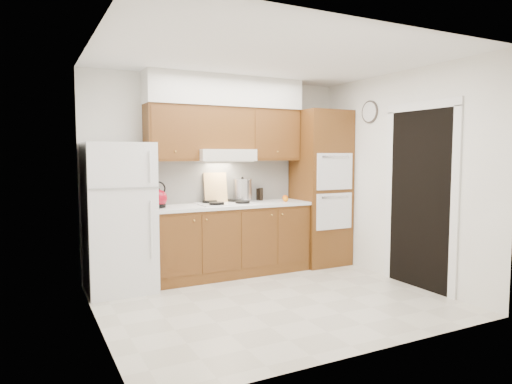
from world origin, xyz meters
TOP-DOWN VIEW (x-y plane):
  - floor at (0.00, 0.00)m, footprint 3.60×3.60m
  - ceiling at (0.00, 0.00)m, footprint 3.60×3.60m
  - wall_back at (0.00, 1.50)m, footprint 3.60×0.02m
  - wall_left at (-1.80, 0.00)m, footprint 0.02×3.00m
  - wall_right at (1.80, 0.00)m, footprint 0.02×3.00m
  - fridge at (-1.41, 1.14)m, footprint 0.75×0.72m
  - base_cabinets at (0.02, 1.20)m, footprint 2.11×0.60m
  - countertop at (0.03, 1.19)m, footprint 2.13×0.62m
  - backsplash at (0.02, 1.49)m, footprint 2.11×0.03m
  - oven_cabinet at (1.44, 1.18)m, footprint 0.70×0.65m
  - upper_cab_left at (-0.71, 1.33)m, footprint 0.63×0.33m
  - upper_cab_right at (0.72, 1.33)m, footprint 0.73×0.33m
  - range_hood at (-0.02, 1.27)m, footprint 0.75×0.45m
  - upper_cab_over_hood at (-0.02, 1.33)m, footprint 0.75×0.33m
  - soffit at (0.03, 1.32)m, footprint 2.13×0.36m
  - cooktop at (-0.02, 1.21)m, footprint 0.74×0.50m
  - doorway at (1.79, -0.35)m, footprint 0.02×0.90m
  - wall_clock at (1.79, 0.55)m, footprint 0.02×0.30m
  - kettle at (-0.93, 1.17)m, footprint 0.24×0.24m
  - cutting_board at (-0.10, 1.39)m, footprint 0.32×0.14m
  - stock_pot at (0.29, 1.37)m, footprint 0.33×0.33m
  - condiment_a at (0.33, 1.40)m, footprint 0.07×0.07m
  - condiment_b at (0.57, 1.45)m, footprint 0.05×0.05m
  - condiment_c at (0.58, 1.39)m, footprint 0.07×0.07m
  - orange_near at (0.80, 1.08)m, footprint 0.07×0.07m
  - orange_far at (0.86, 1.19)m, footprint 0.10×0.10m

SIDE VIEW (x-z plane):
  - floor at x=0.00m, z-range 0.00..0.00m
  - base_cabinets at x=0.02m, z-range 0.00..0.90m
  - fridge at x=-1.41m, z-range 0.00..1.72m
  - countertop at x=0.03m, z-range 0.90..0.94m
  - cooktop at x=-0.02m, z-range 0.94..0.95m
  - orange_near at x=0.80m, z-range 0.94..1.01m
  - orange_far at x=0.86m, z-range 0.94..1.02m
  - condiment_b at x=0.57m, z-range 0.94..1.11m
  - condiment_c at x=0.58m, z-range 0.94..1.12m
  - condiment_a at x=0.33m, z-range 0.94..1.14m
  - doorway at x=1.79m, z-range 0.00..2.10m
  - kettle at x=-0.93m, z-range 0.95..1.16m
  - oven_cabinet at x=1.44m, z-range 0.00..2.20m
  - stock_pot at x=0.29m, z-range 0.97..1.24m
  - cutting_board at x=-0.10m, z-range 0.94..1.34m
  - backsplash at x=0.02m, z-range 0.94..1.50m
  - wall_back at x=0.00m, z-range 0.00..2.60m
  - wall_left at x=-1.80m, z-range 0.00..2.60m
  - wall_right at x=1.80m, z-range 0.00..2.60m
  - range_hood at x=-0.02m, z-range 1.50..1.65m
  - upper_cab_left at x=-0.71m, z-range 1.50..2.20m
  - upper_cab_right at x=0.72m, z-range 1.50..2.20m
  - upper_cab_over_hood at x=-0.02m, z-range 1.65..2.20m
  - wall_clock at x=1.79m, z-range 2.00..2.30m
  - soffit at x=0.03m, z-range 2.20..2.60m
  - ceiling at x=0.00m, z-range 2.60..2.60m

